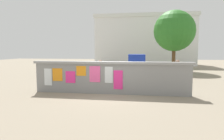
{
  "coord_description": "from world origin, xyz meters",
  "views": [
    {
      "loc": [
        1.6,
        -9.78,
        2.16
      ],
      "look_at": [
        -0.23,
        1.99,
        0.99
      ],
      "focal_mm": 32.47,
      "sensor_mm": 36.0,
      "label": 1
    }
  ],
  "objects_px": {
    "bicycle_near": "(77,80)",
    "tree_roadside": "(174,31)",
    "auto_rickshaw_truck": "(150,67)",
    "person_walking": "(177,71)",
    "person_bystander": "(100,71)",
    "motorcycle": "(114,77)"
  },
  "relations": [
    {
      "from": "motorcycle",
      "to": "bicycle_near",
      "type": "height_order",
      "value": "bicycle_near"
    },
    {
      "from": "motorcycle",
      "to": "tree_roadside",
      "type": "bearing_deg",
      "value": 60.64
    },
    {
      "from": "bicycle_near",
      "to": "tree_roadside",
      "type": "distance_m",
      "value": 12.79
    },
    {
      "from": "auto_rickshaw_truck",
      "to": "person_bystander",
      "type": "distance_m",
      "value": 4.98
    },
    {
      "from": "auto_rickshaw_truck",
      "to": "motorcycle",
      "type": "bearing_deg",
      "value": -135.77
    },
    {
      "from": "person_walking",
      "to": "tree_roadside",
      "type": "bearing_deg",
      "value": 83.21
    },
    {
      "from": "bicycle_near",
      "to": "tree_roadside",
      "type": "bearing_deg",
      "value": 55.17
    },
    {
      "from": "person_bystander",
      "to": "motorcycle",
      "type": "bearing_deg",
      "value": 74.28
    },
    {
      "from": "person_bystander",
      "to": "tree_roadside",
      "type": "distance_m",
      "value": 12.31
    },
    {
      "from": "bicycle_near",
      "to": "person_bystander",
      "type": "distance_m",
      "value": 1.74
    },
    {
      "from": "motorcycle",
      "to": "person_walking",
      "type": "height_order",
      "value": "person_walking"
    },
    {
      "from": "auto_rickshaw_truck",
      "to": "tree_roadside",
      "type": "xyz_separation_m",
      "value": [
        2.59,
        6.51,
        3.21
      ]
    },
    {
      "from": "bicycle_near",
      "to": "person_walking",
      "type": "xyz_separation_m",
      "value": [
        5.8,
        0.12,
        0.62
      ]
    },
    {
      "from": "auto_rickshaw_truck",
      "to": "motorcycle",
      "type": "distance_m",
      "value": 3.31
    },
    {
      "from": "tree_roadside",
      "to": "bicycle_near",
      "type": "bearing_deg",
      "value": -124.83
    },
    {
      "from": "bicycle_near",
      "to": "person_bystander",
      "type": "bearing_deg",
      "value": -19.75
    },
    {
      "from": "auto_rickshaw_truck",
      "to": "person_walking",
      "type": "distance_m",
      "value": 3.7
    },
    {
      "from": "motorcycle",
      "to": "bicycle_near",
      "type": "distance_m",
      "value": 2.39
    },
    {
      "from": "motorcycle",
      "to": "auto_rickshaw_truck",
      "type": "bearing_deg",
      "value": 44.23
    },
    {
      "from": "tree_roadside",
      "to": "person_walking",
      "type": "bearing_deg",
      "value": -96.79
    },
    {
      "from": "motorcycle",
      "to": "person_bystander",
      "type": "bearing_deg",
      "value": -105.72
    },
    {
      "from": "motorcycle",
      "to": "person_bystander",
      "type": "xyz_separation_m",
      "value": [
        -0.5,
        -1.79,
        0.52
      ]
    }
  ]
}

